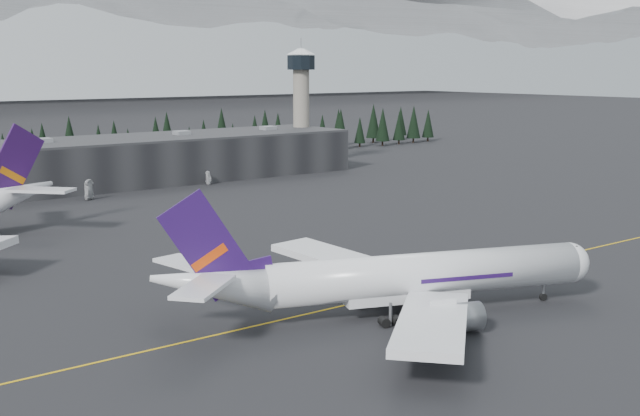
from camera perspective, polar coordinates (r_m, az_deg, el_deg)
ground at (r=119.02m, az=5.89°, el=-5.61°), size 1400.00×1400.00×0.00m
taxiline at (r=117.63m, az=6.56°, el=-5.80°), size 400.00×0.40×0.02m
terminal at (r=224.08m, az=-16.57°, el=3.03°), size 160.00×30.00×12.60m
control_tower at (r=261.44m, az=-1.35°, el=8.14°), size 10.00×10.00×37.70m
treeline at (r=258.70m, az=-19.54°, el=4.02°), size 360.00×20.00×15.00m
jet_main at (r=104.31m, az=4.85°, el=-4.99°), size 58.31×52.13×17.75m
gse_vehicle_a at (r=202.53m, az=-16.13°, el=0.75°), size 4.54×5.63×1.43m
gse_vehicle_b at (r=222.06m, az=-7.91°, el=1.82°), size 3.94×1.77×1.31m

